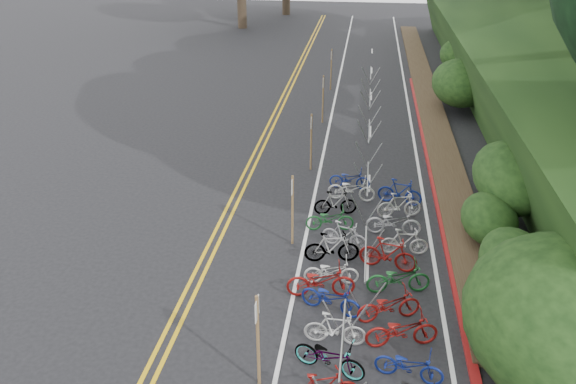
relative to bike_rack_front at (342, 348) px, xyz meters
The scene contains 10 objects.
ground 2.76m from the bike_rack_front, 163.95° to the left, with size 120.00×120.00×0.00m, color black.
road_markings 11.02m from the bike_rack_front, 99.93° to the left, with size 7.47×80.00×0.01m.
red_curb 13.14m from the bike_rack_front, 76.00° to the left, with size 0.25×28.00×0.10m, color maroon.
embankment 22.41m from the bike_rack_front, 62.17° to the left, with size 14.30×48.14×9.11m.
bike_rack_front is the anchor object (origin of this frame).
bike_racks_rest 13.73m from the bike_rack_front, 88.02° to the left, with size 1.14×23.00×1.17m.
signpost_near 2.05m from the bike_rack_front, 164.35° to the right, with size 0.08×0.40×2.55m.
signposts_rest 14.86m from the bike_rack_front, 97.45° to the left, with size 0.08×18.40×2.50m.
bike_front 3.14m from the bike_rack_front, 103.90° to the left, with size 1.97×0.69×1.03m, color maroon.
bike_valet 3.75m from the bike_rack_front, 81.23° to the left, with size 3.29×14.24×1.08m.
Camera 1 is at (2.66, -10.82, 10.00)m, focal length 35.00 mm.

